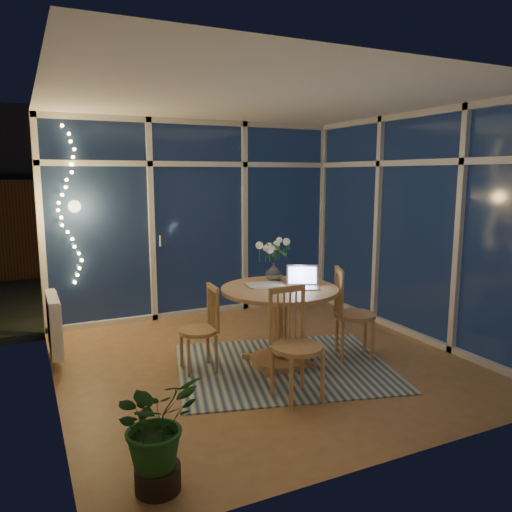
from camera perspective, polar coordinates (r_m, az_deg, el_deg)
name	(u,v)px	position (r m, az deg, el deg)	size (l,w,h in m)	color
floor	(264,360)	(5.26, 0.91, -11.83)	(4.00, 4.00, 0.00)	olive
ceiling	(265,99)	(4.95, 0.99, 17.48)	(4.00, 4.00, 0.00)	white
wall_back	(198,219)	(6.78, -6.60, 4.22)	(4.00, 0.04, 2.60)	beige
wall_front	(405,270)	(3.29, 16.62, -1.56)	(4.00, 0.04, 2.60)	beige
wall_left	(46,248)	(4.44, -22.88, 0.83)	(0.04, 4.00, 2.60)	beige
wall_right	(419,226)	(6.09, 18.08, 3.24)	(0.04, 4.00, 2.60)	beige
window_wall_back	(199,219)	(6.74, -6.49, 4.19)	(4.00, 0.10, 2.60)	silver
window_wall_right	(416,226)	(6.06, 17.81, 3.23)	(0.10, 4.00, 2.60)	silver
radiator	(54,324)	(5.50, -22.12, -7.17)	(0.10, 0.70, 0.58)	white
fairy_lights	(68,206)	(6.30, -20.67, 5.35)	(0.24, 0.10, 1.85)	#F0BD60
garden_patio	(174,275)	(9.96, -9.34, -2.11)	(12.00, 6.00, 0.10)	black
garden_fence	(141,225)	(10.18, -12.98, 3.49)	(11.00, 0.08, 1.80)	#3A1F15
neighbour_roof	(125,162)	(13.13, -14.80, 10.37)	(7.00, 3.00, 2.20)	#30333A
garden_shrubs	(121,268)	(8.04, -15.15, -1.35)	(0.90, 0.90, 0.90)	black
rug	(284,367)	(5.09, 3.18, -12.51)	(2.08, 1.66, 0.01)	beige
dining_table	(279,326)	(5.04, 2.67, -8.02)	(1.16, 1.16, 0.79)	#9F7B47
chair_left	(198,329)	(4.88, -6.63, -8.25)	(0.40, 0.40, 0.86)	#9F7B47
chair_right	(355,313)	(5.29, 11.23, -6.37)	(0.45, 0.45, 0.97)	#9F7B47
chair_front	(297,345)	(4.26, 4.76, -10.09)	(0.45, 0.45, 0.97)	#9F7B47
laptop	(303,277)	(4.91, 5.40, -2.36)	(0.32, 0.27, 0.23)	silver
flower_vase	(274,271)	(5.24, 2.07, -1.69)	(0.20, 0.20, 0.21)	silver
bowl	(303,281)	(5.17, 5.35, -2.86)	(0.15, 0.15, 0.04)	white
newspapers	(265,285)	(5.01, 0.99, -3.35)	(0.35, 0.27, 0.01)	silver
phone	(289,291)	(4.78, 3.77, -4.03)	(0.10, 0.05, 0.01)	black
potted_plant	(156,432)	(3.21, -11.34, -19.09)	(0.54, 0.47, 0.76)	#1B4D1D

